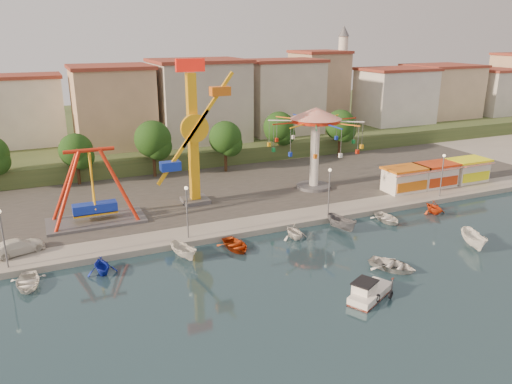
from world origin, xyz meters
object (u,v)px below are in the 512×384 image
wave_swinger (315,130)px  cabin_motorboat (369,293)px  rowboat_a (393,265)px  kamikaze_tower (196,137)px  van (17,246)px  skiff (474,240)px  pirate_ship_ride (93,188)px

wave_swinger → cabin_motorboat: (-9.63, -25.18, -7.77)m
rowboat_a → kamikaze_tower: bearing=85.8°
wave_swinger → van: (-34.75, -6.46, -6.91)m
cabin_motorboat → skiff: 15.41m
pirate_ship_ride → cabin_motorboat: bearing=-53.8°
pirate_ship_ride → wave_swinger: size_ratio=0.86×
kamikaze_tower → rowboat_a: bearing=-64.9°
kamikaze_tower → cabin_motorboat: (5.73, -25.60, -8.08)m
rowboat_a → skiff: 10.17m
kamikaze_tower → cabin_motorboat: bearing=-77.4°
rowboat_a → wave_swinger: bearing=48.3°
skiff → van: size_ratio=0.88×
cabin_motorboat → van: bearing=115.5°
kamikaze_tower → wave_swinger: bearing=-1.6°
pirate_ship_ride → rowboat_a: bearing=-43.0°
wave_swinger → rowboat_a: bearing=-102.4°
pirate_ship_ride → van: bearing=-144.9°
cabin_motorboat → van: van is taller
kamikaze_tower → van: bearing=-160.4°
rowboat_a → skiff: bearing=-25.7°
cabin_motorboat → skiff: skiff is taller
pirate_ship_ride → skiff: 38.47m
pirate_ship_ride → rowboat_a: pirate_ship_ride is taller
pirate_ship_ride → cabin_motorboat: (17.60, -24.01, -3.97)m
pirate_ship_ride → kamikaze_tower: kamikaze_tower is taller
skiff → van: 42.74m
rowboat_a → skiff: skiff is taller
rowboat_a → van: bearing=123.2°
skiff → van: (-40.05, 14.92, 0.48)m
pirate_ship_ride → van: pirate_ship_ride is taller
wave_swinger → skiff: wave_swinger is taller
cabin_motorboat → wave_swinger: bearing=41.3°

